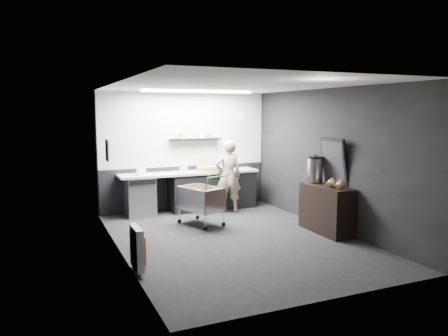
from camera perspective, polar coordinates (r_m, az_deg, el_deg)
name	(u,v)px	position (r m, az deg, el deg)	size (l,w,h in m)	color
floor	(235,239)	(7.89, 1.40, -9.25)	(5.50, 5.50, 0.00)	black
ceiling	(235,85)	(7.57, 1.47, 10.74)	(5.50, 5.50, 0.00)	white
wall_back	(185,151)	(10.16, -5.10, 2.25)	(5.50, 5.50, 0.00)	black
wall_front	(333,190)	(5.27, 14.10, -2.78)	(5.50, 5.50, 0.00)	black
wall_left	(119,170)	(7.01, -13.57, -0.25)	(5.50, 5.50, 0.00)	black
wall_right	(329,159)	(8.64, 13.57, 1.16)	(5.50, 5.50, 0.00)	black
kitchen_wall_panel	(185,129)	(10.10, -5.09, 5.06)	(3.95, 0.02, 1.70)	beige
dado_panel	(186,187)	(10.25, -5.01, -2.50)	(3.95, 0.02, 1.00)	black
floating_shelf	(195,139)	(10.08, -3.80, 3.76)	(1.20, 0.22, 0.04)	black
wall_clock	(240,116)	(10.61, 2.15, 6.82)	(0.20, 0.20, 0.03)	white
poster	(107,150)	(8.27, -15.03, 2.24)	(0.02, 0.30, 0.40)	white
poster_red_band	(107,147)	(8.27, -15.01, 2.72)	(0.01, 0.22, 0.10)	red
radiator	(137,248)	(6.38, -11.33, -10.18)	(0.10, 0.50, 0.60)	white
ceiling_strip	(198,92)	(9.27, -3.41, 9.94)	(2.40, 0.20, 0.04)	white
prep_counter	(196,191)	(10.01, -3.70, -2.97)	(3.20, 0.61, 0.90)	black
person	(228,176)	(9.76, 0.55, -1.07)	(0.60, 0.39, 1.64)	beige
shopping_cart	(201,200)	(8.73, -3.04, -4.26)	(0.87, 1.13, 1.04)	silver
sideboard	(326,203)	(8.42, 13.19, -4.41)	(0.50, 1.18, 1.77)	black
fire_extinguisher	(141,250)	(6.58, -10.84, -10.46)	(0.16, 0.16, 0.53)	#AA180B
cardboard_box	(210,169)	(10.01, -1.79, -0.07)	(0.57, 0.43, 0.11)	#9E8354
pink_tub	(184,168)	(9.84, -5.30, -0.02)	(0.18, 0.18, 0.18)	silver
white_container	(141,171)	(9.54, -10.78, -0.45)	(0.17, 0.13, 0.15)	white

